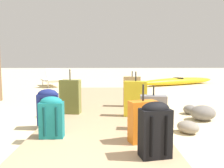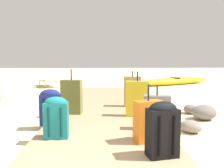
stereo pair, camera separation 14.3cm
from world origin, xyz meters
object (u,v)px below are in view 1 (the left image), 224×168
kayak (178,81)px  backpack_navy (48,106)px  suitcase_tan (132,92)px  backpack_teal (52,116)px  lounge_chair (52,79)px  suitcase_orange (143,121)px  suitcase_olive (70,97)px  suitcase_yellow (136,99)px  suitcase_grey (153,113)px  backpack_black (155,128)px

kayak → backpack_navy: bearing=-122.3°
suitcase_tan → backpack_teal: 2.47m
lounge_chair → suitcase_orange: bearing=-67.6°
backpack_teal → lounge_chair: (-1.69, 6.87, -0.05)m
suitcase_olive → suitcase_yellow: 1.29m
backpack_navy → suitcase_yellow: bearing=18.5°
suitcase_olive → suitcase_yellow: bearing=-11.5°
suitcase_tan → suitcase_yellow: bearing=-91.9°
suitcase_yellow → backpack_teal: size_ratio=1.49×
suitcase_olive → kayak: bearing=56.2°
suitcase_olive → suitcase_grey: 1.81m
backpack_black → suitcase_grey: bearing=79.9°
backpack_black → lounge_chair: 8.08m
suitcase_orange → lounge_chair: bearing=112.4°
suitcase_orange → suitcase_grey: size_ratio=1.12×
backpack_black → backpack_teal: 1.43m
suitcase_yellow → kayak: bearing=66.2°
suitcase_olive → backpack_black: 2.44m
backpack_navy → suitcase_tan: suitcase_tan is taller
suitcase_tan → backpack_teal: (-1.32, -2.09, -0.05)m
suitcase_yellow → suitcase_orange: bearing=-93.0°
suitcase_tan → suitcase_grey: suitcase_tan is taller
suitcase_orange → lounge_chair: (-2.90, 7.05, -0.02)m
suitcase_grey → lounge_chair: bearing=115.7°
lounge_chair → kayak: size_ratio=0.40×
suitcase_tan → lounge_chair: bearing=122.2°
backpack_navy → backpack_black: bearing=-41.4°
suitcase_tan → lounge_chair: (-3.01, 4.77, -0.10)m
suitcase_yellow → kayak: suitcase_yellow is taller
suitcase_orange → lounge_chair: size_ratio=0.45×
backpack_navy → suitcase_grey: bearing=-11.3°
suitcase_yellow → lounge_chair: suitcase_yellow is taller
suitcase_yellow → suitcase_grey: size_ratio=1.26×
backpack_black → backpack_teal: size_ratio=1.08×
suitcase_grey → kayak: 7.55m
lounge_chair → suitcase_tan: bearing=-57.8°
suitcase_grey → suitcase_tan: bearing=94.5°
suitcase_olive → backpack_black: bearing=-59.0°
suitcase_tan → suitcase_grey: bearing=-85.5°
suitcase_tan → backpack_teal: suitcase_tan is taller
backpack_navy → backpack_black: size_ratio=0.95×
suitcase_orange → suitcase_tan: size_ratio=0.92×
suitcase_orange → suitcase_grey: 0.57m
backpack_navy → backpack_teal: 0.71m
suitcase_tan → lounge_chair: size_ratio=0.49×
suitcase_olive → lounge_chair: suitcase_olive is taller
suitcase_olive → backpack_black: size_ratio=1.44×
backpack_navy → backpack_teal: size_ratio=1.03×
backpack_navy → suitcase_orange: size_ratio=0.78×
lounge_chair → kayak: lounge_chair is taller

